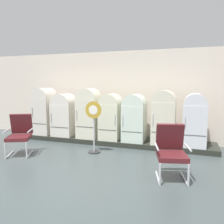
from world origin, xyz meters
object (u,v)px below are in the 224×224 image
Objects in this scene: refrigerator_1 at (64,114)px; refrigerator_6 at (195,118)px; refrigerator_2 at (89,112)px; refrigerator_4 at (134,117)px; refrigerator_5 at (164,116)px; sign_stand at (94,129)px; armchair_left at (20,133)px; armchair_right at (171,149)px; refrigerator_3 at (111,115)px; refrigerator_0 at (45,110)px.

refrigerator_6 is at bearing 0.25° from refrigerator_1.
refrigerator_2 is (0.87, -0.03, 0.11)m from refrigerator_1.
refrigerator_6 is (1.65, 0.00, 0.03)m from refrigerator_4.
sign_stand is at bearing -148.92° from refrigerator_5.
armchair_right is (3.80, -0.28, 0.00)m from armchair_left.
refrigerator_5 is (0.84, -0.01, 0.07)m from refrigerator_4.
refrigerator_3 is (0.72, 0.01, -0.09)m from refrigerator_2.
refrigerator_4 is 2.37m from armchair_right.
refrigerator_2 is at bearing 143.04° from armchair_right.
refrigerator_3 is 0.73m from refrigerator_4.
refrigerator_0 is 1.11× the size of refrigerator_4.
refrigerator_1 is at bearing 179.28° from refrigerator_3.
refrigerator_1 is 4.05m from armchair_right.
refrigerator_4 is (3.06, -0.01, -0.09)m from refrigerator_0.
sign_stand is at bearing -129.62° from refrigerator_4.
refrigerator_3 is 1.33× the size of armchair_right.
refrigerator_2 is at bearing -1.99° from refrigerator_1.
refrigerator_6 is at bearing 22.39° from sign_stand.
refrigerator_5 is (2.28, 0.04, -0.02)m from refrigerator_2.
refrigerator_5 is 3.88m from armchair_left.
refrigerator_1 is 0.91× the size of refrigerator_5.
refrigerator_2 is at bearing 55.49° from armchair_left.
refrigerator_1 is (0.75, -0.02, -0.11)m from refrigerator_0.
refrigerator_3 is 2.78m from armchair_right.
refrigerator_4 reaches higher than armchair_right.
refrigerator_2 reaches higher than sign_stand.
refrigerator_3 is at bearing 42.24° from armchair_left.
refrigerator_1 is at bearing -1.49° from refrigerator_0.
refrigerator_0 is 0.76m from refrigerator_1.
refrigerator_2 is 3.32m from armchair_right.
refrigerator_1 is 1.78m from armchair_left.
refrigerator_6 is 1.04× the size of sign_stand.
refrigerator_3 is 1.03m from sign_stand.
sign_stand is (-2.51, -1.03, -0.24)m from refrigerator_6.
refrigerator_3 is at bearing -179.10° from refrigerator_6.
refrigerator_5 is 0.81m from refrigerator_6.
refrigerator_2 is 1.44m from refrigerator_4.
refrigerator_6 reaches higher than refrigerator_3.
refrigerator_0 reaches higher than refrigerator_6.
refrigerator_5 is at bearing -179.15° from refrigerator_6.
refrigerator_5 is at bearing -0.21° from refrigerator_0.
armchair_right is at bearing -102.83° from refrigerator_6.
armchair_right is at bearing -25.98° from sign_stand.
refrigerator_6 reaches higher than refrigerator_4.
refrigerator_6 is at bearing 77.17° from armchair_right.
refrigerator_4 reaches higher than armchair_left.
armchair_left is at bearing -157.82° from sign_stand.
refrigerator_0 is at bearing 179.79° from refrigerator_5.
refrigerator_2 is at bearing -179.11° from refrigerator_6.
refrigerator_5 is 1.44× the size of armchair_right.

